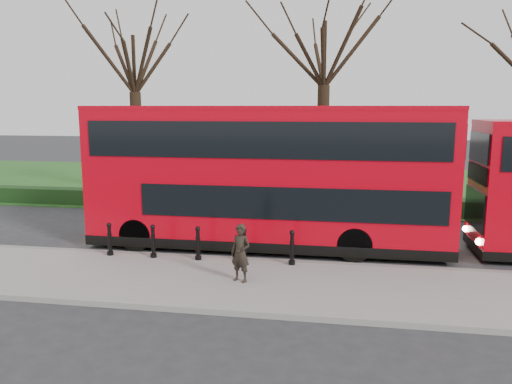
# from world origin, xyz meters

# --- Properties ---
(ground) EXTENTS (120.00, 120.00, 0.00)m
(ground) POSITION_xyz_m (0.00, 0.00, 0.00)
(ground) COLOR #28282B
(ground) RESTS_ON ground
(pavement) EXTENTS (60.00, 4.00, 0.15)m
(pavement) POSITION_xyz_m (0.00, -3.00, 0.07)
(pavement) COLOR gray
(pavement) RESTS_ON ground
(kerb) EXTENTS (60.00, 0.25, 0.16)m
(kerb) POSITION_xyz_m (0.00, -1.00, 0.07)
(kerb) COLOR slate
(kerb) RESTS_ON ground
(grass_verge) EXTENTS (60.00, 18.00, 0.06)m
(grass_verge) POSITION_xyz_m (0.00, 15.00, 0.03)
(grass_verge) COLOR #1E521B
(grass_verge) RESTS_ON ground
(hedge) EXTENTS (60.00, 0.90, 0.80)m
(hedge) POSITION_xyz_m (0.00, 6.80, 0.40)
(hedge) COLOR black
(hedge) RESTS_ON ground
(yellow_line_outer) EXTENTS (60.00, 0.10, 0.01)m
(yellow_line_outer) POSITION_xyz_m (0.00, -0.70, 0.01)
(yellow_line_outer) COLOR yellow
(yellow_line_outer) RESTS_ON ground
(yellow_line_inner) EXTENTS (60.00, 0.10, 0.01)m
(yellow_line_inner) POSITION_xyz_m (0.00, -0.50, 0.01)
(yellow_line_inner) COLOR yellow
(yellow_line_inner) RESTS_ON ground
(tree_left) EXTENTS (6.48, 6.48, 10.13)m
(tree_left) POSITION_xyz_m (-8.00, 10.00, 7.35)
(tree_left) COLOR black
(tree_left) RESTS_ON ground
(tree_mid) EXTENTS (6.82, 6.82, 10.66)m
(tree_mid) POSITION_xyz_m (2.00, 10.00, 7.75)
(tree_mid) COLOR black
(tree_mid) RESTS_ON ground
(bollard_row) EXTENTS (5.95, 0.15, 1.00)m
(bollard_row) POSITION_xyz_m (-1.34, -1.35, 0.65)
(bollard_row) COLOR black
(bollard_row) RESTS_ON pavement
(bus_lead) EXTENTS (12.15, 2.79, 4.84)m
(bus_lead) POSITION_xyz_m (0.45, 0.97, 2.44)
(bus_lead) COLOR #BF0111
(bus_lead) RESTS_ON ground
(pedestrian) EXTENTS (0.67, 0.56, 1.58)m
(pedestrian) POSITION_xyz_m (0.33, -3.02, 0.94)
(pedestrian) COLOR black
(pedestrian) RESTS_ON pavement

